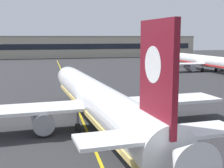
# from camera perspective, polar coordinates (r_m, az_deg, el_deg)

# --- Properties ---
(taxiway_centreline) EXTENTS (7.34, 179.87, 0.01)m
(taxiway_centreline) POSITION_cam_1_polar(r_m,az_deg,el_deg) (52.43, -7.23, -2.85)
(taxiway_centreline) COLOR yellow
(taxiway_centreline) RESTS_ON ground
(airliner_foreground) EXTENTS (32.22, 41.52, 11.65)m
(airliner_foreground) POSITION_cam_1_polar(r_m,az_deg,el_deg) (35.07, -2.87, -2.99)
(airliner_foreground) COLOR white
(airliner_foreground) RESTS_ON ground
(airliner_background) EXTENTS (29.08, 37.57, 10.56)m
(airliner_background) POSITION_cam_1_polar(r_m,az_deg,el_deg) (98.80, 17.32, 4.06)
(airliner_background) COLOR white
(airliner_background) RESTS_ON ground
(safety_cone_by_nose_gear) EXTENTS (0.44, 0.44, 0.55)m
(safety_cone_by_nose_gear) POSITION_cam_1_polar(r_m,az_deg,el_deg) (51.00, -5.73, -2.86)
(safety_cone_by_nose_gear) COLOR orange
(safety_cone_by_nose_gear) RESTS_ON ground
(terminal_building) EXTENTS (154.80, 12.40, 11.07)m
(terminal_building) POSITION_cam_1_polar(r_m,az_deg,el_deg) (160.48, -11.22, 6.86)
(terminal_building) COLOR #B2A893
(terminal_building) RESTS_ON ground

